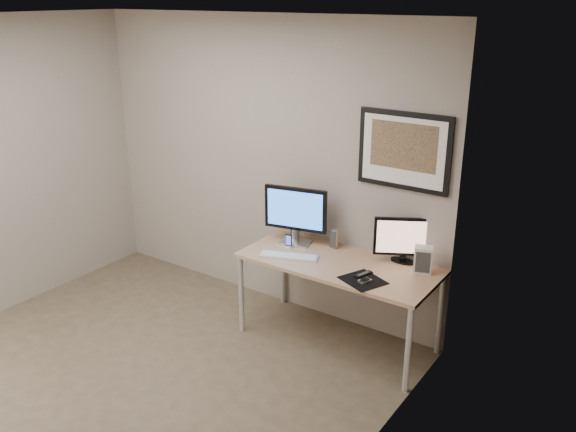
% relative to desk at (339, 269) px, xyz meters
% --- Properties ---
extents(floor, '(3.60, 3.60, 0.00)m').
position_rel_desk_xyz_m(floor, '(-1.00, -1.35, -0.66)').
color(floor, '#493D2E').
rests_on(floor, ground).
extents(room, '(3.60, 3.60, 3.60)m').
position_rel_desk_xyz_m(room, '(-1.00, -0.90, 0.98)').
color(room, white).
rests_on(room, ground).
extents(desk, '(1.60, 0.70, 0.73)m').
position_rel_desk_xyz_m(desk, '(0.00, 0.00, 0.00)').
color(desk, '#9C734B').
rests_on(desk, floor).
extents(framed_art, '(0.75, 0.04, 0.60)m').
position_rel_desk_xyz_m(framed_art, '(0.35, 0.33, 0.96)').
color(framed_art, black).
rests_on(framed_art, room).
extents(monitor_large, '(0.54, 0.23, 0.50)m').
position_rel_desk_xyz_m(monitor_large, '(-0.50, 0.12, 0.34)').
color(monitor_large, silver).
rests_on(monitor_large, desk).
extents(monitor_tv, '(0.43, 0.26, 0.38)m').
position_rel_desk_xyz_m(monitor_tv, '(0.42, 0.28, 0.27)').
color(monitor_tv, black).
rests_on(monitor_tv, desk).
extents(speaker_left, '(0.10, 0.10, 0.20)m').
position_rel_desk_xyz_m(speaker_left, '(-0.55, 0.19, 0.17)').
color(speaker_left, silver).
rests_on(speaker_left, desk).
extents(speaker_right, '(0.08, 0.08, 0.17)m').
position_rel_desk_xyz_m(speaker_right, '(-0.18, 0.23, 0.15)').
color(speaker_right, silver).
rests_on(speaker_right, desk).
extents(phone_dock, '(0.07, 0.07, 0.12)m').
position_rel_desk_xyz_m(phone_dock, '(-0.50, 0.01, 0.13)').
color(phone_dock, black).
rests_on(phone_dock, desk).
extents(keyboard, '(0.49, 0.29, 0.02)m').
position_rel_desk_xyz_m(keyboard, '(-0.38, -0.15, 0.07)').
color(keyboard, silver).
rests_on(keyboard, desk).
extents(mousepad, '(0.38, 0.37, 0.00)m').
position_rel_desk_xyz_m(mousepad, '(0.32, -0.19, 0.07)').
color(mousepad, black).
rests_on(mousepad, desk).
extents(mouse, '(0.08, 0.11, 0.03)m').
position_rel_desk_xyz_m(mouse, '(0.34, -0.21, 0.09)').
color(mouse, black).
rests_on(mouse, mousepad).
extents(remote, '(0.09, 0.17, 0.02)m').
position_rel_desk_xyz_m(remote, '(0.28, -0.12, 0.08)').
color(remote, black).
rests_on(remote, desk).
extents(fan_unit, '(0.16, 0.14, 0.21)m').
position_rel_desk_xyz_m(fan_unit, '(0.63, 0.19, 0.17)').
color(fan_unit, silver).
rests_on(fan_unit, desk).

